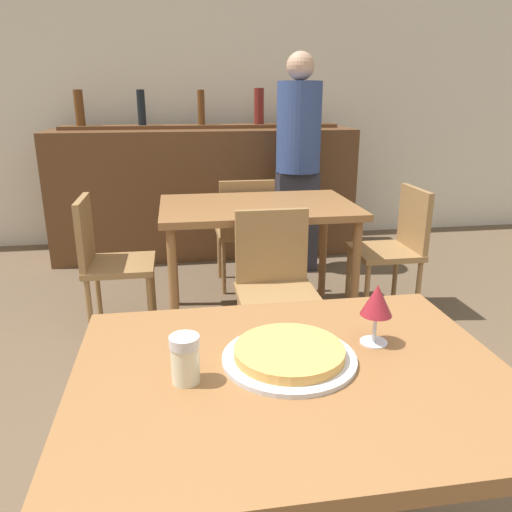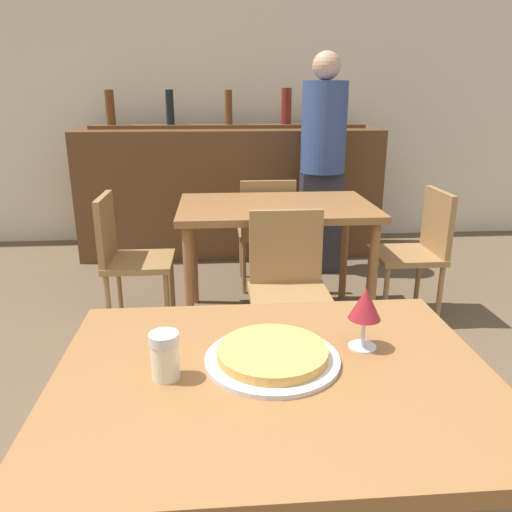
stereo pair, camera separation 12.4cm
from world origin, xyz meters
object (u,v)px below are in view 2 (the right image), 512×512
(chair_far_side_front, at_px, (288,281))
(chair_far_side_right, at_px, (418,245))
(chair_far_side_back, at_px, (266,226))
(wine_glass, at_px, (365,306))
(cheese_shaker, at_px, (165,355))
(pizza_tray, at_px, (274,355))
(person_standing, at_px, (323,158))
(chair_far_side_left, at_px, (126,252))

(chair_far_side_front, xyz_separation_m, chair_far_side_right, (0.90, 0.56, 0.00))
(chair_far_side_back, height_order, wine_glass, wine_glass)
(chair_far_side_front, bearing_deg, chair_far_side_back, 90.00)
(cheese_shaker, bearing_deg, chair_far_side_front, 70.74)
(pizza_tray, bearing_deg, chair_far_side_front, 80.17)
(chair_far_side_right, relative_size, person_standing, 0.49)
(chair_far_side_left, xyz_separation_m, pizza_tray, (0.68, -1.86, 0.32))
(chair_far_side_right, bearing_deg, chair_far_side_left, -90.00)
(chair_far_side_right, distance_m, pizza_tray, 2.20)
(chair_far_side_left, distance_m, wine_glass, 2.07)
(chair_far_side_back, xyz_separation_m, cheese_shaker, (-0.47, -2.47, 0.35))
(pizza_tray, bearing_deg, cheese_shaker, -168.42)
(chair_far_side_back, height_order, chair_far_side_left, same)
(chair_far_side_left, relative_size, person_standing, 0.49)
(chair_far_side_back, relative_size, chair_far_side_right, 1.00)
(chair_far_side_left, bearing_deg, cheese_shaker, -167.33)
(pizza_tray, height_order, person_standing, person_standing)
(chair_far_side_right, relative_size, cheese_shaker, 7.48)
(person_standing, distance_m, wine_glass, 2.76)
(chair_far_side_back, height_order, person_standing, person_standing)
(chair_far_side_back, bearing_deg, person_standing, -142.29)
(chair_far_side_front, bearing_deg, chair_far_side_left, 148.43)
(chair_far_side_front, bearing_deg, cheese_shaker, -109.26)
(pizza_tray, relative_size, wine_glass, 2.02)
(cheese_shaker, height_order, wine_glass, wine_glass)
(chair_far_side_front, height_order, cheese_shaker, cheese_shaker)
(cheese_shaker, relative_size, wine_glass, 0.69)
(chair_far_side_back, relative_size, wine_glass, 5.16)
(pizza_tray, distance_m, person_standing, 2.87)
(pizza_tray, xyz_separation_m, person_standing, (0.69, 2.78, 0.12))
(chair_far_side_front, bearing_deg, wine_glass, -89.80)
(chair_far_side_front, bearing_deg, chair_far_side_right, 31.57)
(cheese_shaker, bearing_deg, person_standing, 71.59)
(chair_far_side_left, distance_m, person_standing, 1.71)
(chair_far_side_back, bearing_deg, chair_far_side_front, 90.00)
(chair_far_side_front, height_order, chair_far_side_left, same)
(chair_far_side_back, height_order, pizza_tray, chair_far_side_back)
(chair_far_side_right, xyz_separation_m, pizza_tray, (-1.13, -1.86, 0.32))
(chair_far_side_right, height_order, pizza_tray, chair_far_side_right)
(chair_far_side_back, xyz_separation_m, chair_far_side_left, (-0.90, -0.56, 0.00))
(chair_far_side_right, height_order, wine_glass, wine_glass)
(chair_far_side_back, xyz_separation_m, chair_far_side_right, (0.90, -0.56, 0.00))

